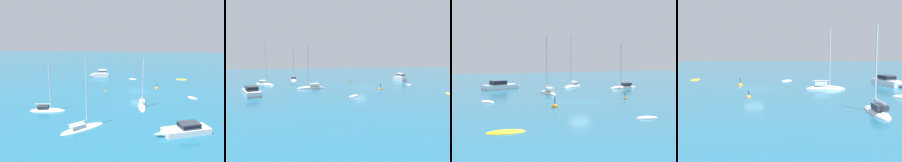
{
  "view_description": "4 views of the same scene",
  "coord_description": "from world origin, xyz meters",
  "views": [
    {
      "loc": [
        48.36,
        -1.69,
        13.23
      ],
      "look_at": [
        3.37,
        -5.15,
        2.88
      ],
      "focal_mm": 38.14,
      "sensor_mm": 36.0,
      "label": 1
    },
    {
      "loc": [
        13.1,
        41.58,
        5.91
      ],
      "look_at": [
        3.32,
        -5.97,
        0.65
      ],
      "focal_mm": 34.44,
      "sensor_mm": 36.0,
      "label": 2
    },
    {
      "loc": [
        -33.75,
        16.13,
        5.13
      ],
      "look_at": [
        6.5,
        -0.68,
        2.09
      ],
      "focal_mm": 50.67,
      "sensor_mm": 36.0,
      "label": 3
    },
    {
      "loc": [
        6.34,
        -41.73,
        5.94
      ],
      "look_at": [
        4.9,
        3.15,
        0.82
      ],
      "focal_mm": 49.27,
      "sensor_mm": 36.0,
      "label": 4
    }
  ],
  "objects": [
    {
      "name": "dinghy",
      "position": [
        -12.09,
        11.48,
        0.0
      ],
      "size": [
        1.54,
        2.9,
        0.33
      ],
      "rotation": [
        0.0,
        0.0,
        4.63
      ],
      "color": "yellow",
      "rests_on": "ground"
    },
    {
      "name": "channel_buoy",
      "position": [
        0.38,
        -6.61,
        0.01
      ],
      "size": [
        0.52,
        0.52,
        1.03
      ],
      "color": "orange",
      "rests_on": "ground"
    },
    {
      "name": "powerboat_1",
      "position": [
        19.92,
        5.4,
        0.59
      ],
      "size": [
        4.01,
        7.57,
        1.48
      ],
      "rotation": [
        0.0,
        0.0,
        5.05
      ],
      "color": "white",
      "rests_on": "ground"
    },
    {
      "name": "ground_plane",
      "position": [
        0.0,
        0.0,
        0.0
      ],
      "size": [
        160.0,
        160.0,
        0.0
      ],
      "primitive_type": "plane",
      "color": "#1E607F"
    },
    {
      "name": "tender",
      "position": [
        4.11,
        10.22,
        0.0
      ],
      "size": [
        2.27,
        2.0,
        0.46
      ],
      "rotation": [
        0.0,
        0.0,
        3.75
      ],
      "color": "silver",
      "rests_on": "ground"
    },
    {
      "name": "sloop_1",
      "position": [
        9.89,
        0.46,
        0.15
      ],
      "size": [
        5.42,
        1.28,
        8.86
      ],
      "rotation": [
        0.0,
        0.0,
        0.01
      ],
      "color": "silver",
      "rests_on": "ground"
    },
    {
      "name": "yacht",
      "position": [
        13.19,
        -14.81,
        0.17
      ],
      "size": [
        2.0,
        5.72,
        8.35
      ],
      "rotation": [
        0.0,
        0.0,
        1.67
      ],
      "color": "white",
      "rests_on": "ground"
    },
    {
      "name": "mooring_buoy",
      "position": [
        -2.68,
        4.21,
        0.01
      ],
      "size": [
        0.71,
        0.71,
        1.53
      ],
      "color": "orange",
      "rests_on": "ground"
    }
  ]
}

